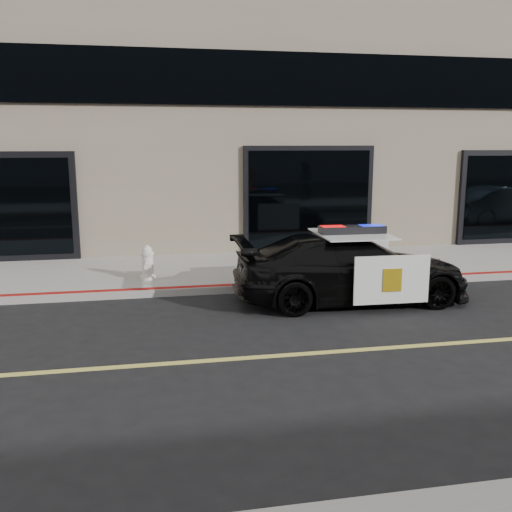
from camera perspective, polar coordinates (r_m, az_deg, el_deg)
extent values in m
plane|color=black|center=(9.47, 23.07, -7.75)|extent=(120.00, 120.00, 0.00)
cube|color=gray|center=(13.94, 11.09, -0.83)|extent=(60.00, 3.50, 0.15)
cube|color=#756856|center=(18.86, 5.47, 20.53)|extent=(60.00, 7.00, 12.00)
imported|color=black|center=(10.80, 9.47, -1.21)|extent=(2.01, 4.49, 1.28)
cube|color=white|center=(10.12, 13.43, -2.33)|extent=(1.36, 0.07, 0.85)
cube|color=white|center=(11.78, 9.99, -0.29)|extent=(1.36, 0.07, 0.85)
cube|color=white|center=(10.68, 9.58, 2.20)|extent=(1.32, 1.57, 0.02)
cube|color=gold|center=(10.09, 13.48, -2.36)|extent=(0.34, 0.02, 0.40)
cube|color=black|center=(10.67, 9.59, 2.59)|extent=(1.23, 0.35, 0.15)
cube|color=red|center=(10.55, 7.68, 2.61)|extent=(0.43, 0.29, 0.14)
cube|color=#0C19CC|center=(10.79, 11.47, 2.68)|extent=(0.43, 0.29, 0.14)
cylinder|color=white|center=(12.14, -10.73, -2.07)|extent=(0.32, 0.32, 0.07)
cylinder|color=white|center=(12.08, -10.78, -0.87)|extent=(0.23, 0.23, 0.45)
cylinder|color=white|center=(12.03, -10.82, 0.25)|extent=(0.28, 0.28, 0.05)
sphere|color=white|center=(12.02, -10.83, 0.50)|extent=(0.21, 0.21, 0.21)
cylinder|color=white|center=(12.01, -10.84, 0.92)|extent=(0.06, 0.06, 0.06)
cylinder|color=white|center=(12.22, -10.79, -0.44)|extent=(0.12, 0.11, 0.12)
cylinder|color=white|center=(11.92, -10.78, -0.73)|extent=(0.12, 0.11, 0.12)
cylinder|color=white|center=(11.90, -10.77, -1.05)|extent=(0.15, 0.13, 0.15)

